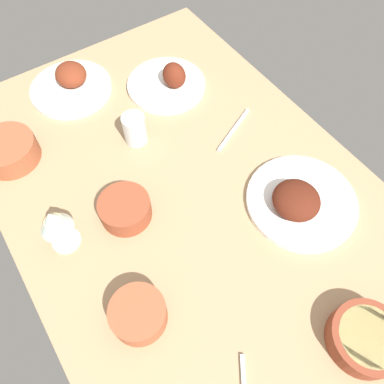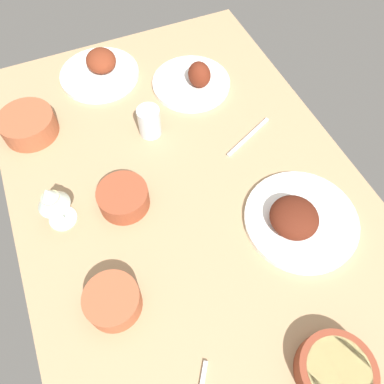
{
  "view_description": "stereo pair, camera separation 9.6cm",
  "coord_description": "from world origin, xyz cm",
  "px_view_note": "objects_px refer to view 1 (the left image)",
  "views": [
    {
      "loc": [
        41.63,
        -28.25,
        88.22
      ],
      "look_at": [
        0.0,
        0.0,
        6.0
      ],
      "focal_mm": 35.03,
      "sensor_mm": 36.0,
      "label": 1
    },
    {
      "loc": [
        46.25,
        -19.8,
        88.22
      ],
      "look_at": [
        0.0,
        0.0,
        6.0
      ],
      "focal_mm": 35.03,
      "sensor_mm": 36.0,
      "label": 2
    }
  ],
  "objects_px": {
    "bowl_soup": "(8,150)",
    "water_tumbler": "(135,129)",
    "bowl_potatoes": "(125,209)",
    "plate_far_side": "(299,201)",
    "wine_glass": "(54,223)",
    "bowl_pasta": "(366,338)",
    "plate_center_main": "(71,83)",
    "spoon_loose": "(234,130)",
    "bowl_sauce": "(138,314)",
    "plate_near_viewer": "(169,82)"
  },
  "relations": [
    {
      "from": "plate_near_viewer",
      "to": "bowl_sauce",
      "type": "relative_size",
      "value": 2.01
    },
    {
      "from": "wine_glass",
      "to": "spoon_loose",
      "type": "bearing_deg",
      "value": 95.28
    },
    {
      "from": "plate_near_viewer",
      "to": "water_tumbler",
      "type": "xyz_separation_m",
      "value": [
        0.13,
        -0.19,
        0.02
      ]
    },
    {
      "from": "bowl_pasta",
      "to": "wine_glass",
      "type": "distance_m",
      "value": 0.71
    },
    {
      "from": "plate_near_viewer",
      "to": "water_tumbler",
      "type": "distance_m",
      "value": 0.23
    },
    {
      "from": "plate_far_side",
      "to": "plate_center_main",
      "type": "bearing_deg",
      "value": -157.41
    },
    {
      "from": "bowl_sauce",
      "to": "wine_glass",
      "type": "bearing_deg",
      "value": -167.63
    },
    {
      "from": "water_tumbler",
      "to": "spoon_loose",
      "type": "bearing_deg",
      "value": 62.66
    },
    {
      "from": "water_tumbler",
      "to": "spoon_loose",
      "type": "relative_size",
      "value": 0.49
    },
    {
      "from": "bowl_soup",
      "to": "bowl_potatoes",
      "type": "relative_size",
      "value": 1.21
    },
    {
      "from": "plate_near_viewer",
      "to": "water_tumbler",
      "type": "height_order",
      "value": "same"
    },
    {
      "from": "plate_far_side",
      "to": "bowl_potatoes",
      "type": "relative_size",
      "value": 2.2
    },
    {
      "from": "plate_far_side",
      "to": "bowl_soup",
      "type": "height_order",
      "value": "plate_far_side"
    },
    {
      "from": "plate_center_main",
      "to": "water_tumbler",
      "type": "bearing_deg",
      "value": 12.39
    },
    {
      "from": "bowl_sauce",
      "to": "bowl_pasta",
      "type": "distance_m",
      "value": 0.47
    },
    {
      "from": "bowl_soup",
      "to": "wine_glass",
      "type": "distance_m",
      "value": 0.33
    },
    {
      "from": "plate_near_viewer",
      "to": "water_tumbler",
      "type": "relative_size",
      "value": 2.72
    },
    {
      "from": "plate_center_main",
      "to": "bowl_pasta",
      "type": "xyz_separation_m",
      "value": [
        1.04,
        0.18,
        0.01
      ]
    },
    {
      "from": "plate_far_side",
      "to": "wine_glass",
      "type": "distance_m",
      "value": 0.59
    },
    {
      "from": "bowl_potatoes",
      "to": "water_tumbler",
      "type": "height_order",
      "value": "water_tumbler"
    },
    {
      "from": "spoon_loose",
      "to": "plate_far_side",
      "type": "bearing_deg",
      "value": 61.93
    },
    {
      "from": "bowl_soup",
      "to": "wine_glass",
      "type": "relative_size",
      "value": 1.12
    },
    {
      "from": "plate_center_main",
      "to": "bowl_soup",
      "type": "xyz_separation_m",
      "value": [
        0.16,
        -0.25,
        0.01
      ]
    },
    {
      "from": "bowl_pasta",
      "to": "bowl_potatoes",
      "type": "height_order",
      "value": "bowl_potatoes"
    },
    {
      "from": "plate_far_side",
      "to": "spoon_loose",
      "type": "height_order",
      "value": "plate_far_side"
    },
    {
      "from": "plate_far_side",
      "to": "bowl_sauce",
      "type": "relative_size",
      "value": 2.32
    },
    {
      "from": "bowl_potatoes",
      "to": "water_tumbler",
      "type": "relative_size",
      "value": 1.43
    },
    {
      "from": "bowl_sauce",
      "to": "spoon_loose",
      "type": "relative_size",
      "value": 0.66
    },
    {
      "from": "bowl_pasta",
      "to": "plate_far_side",
      "type": "bearing_deg",
      "value": 160.45
    },
    {
      "from": "bowl_potatoes",
      "to": "water_tumbler",
      "type": "distance_m",
      "value": 0.25
    },
    {
      "from": "bowl_pasta",
      "to": "water_tumbler",
      "type": "xyz_separation_m",
      "value": [
        -0.74,
        -0.12,
        0.02
      ]
    },
    {
      "from": "water_tumbler",
      "to": "bowl_potatoes",
      "type": "bearing_deg",
      "value": -35.59
    },
    {
      "from": "bowl_pasta",
      "to": "spoon_loose",
      "type": "relative_size",
      "value": 0.83
    },
    {
      "from": "spoon_loose",
      "to": "bowl_potatoes",
      "type": "bearing_deg",
      "value": -14.48
    },
    {
      "from": "plate_center_main",
      "to": "bowl_pasta",
      "type": "bearing_deg",
      "value": 10.07
    },
    {
      "from": "bowl_sauce",
      "to": "plate_center_main",
      "type": "bearing_deg",
      "value": 166.32
    },
    {
      "from": "bowl_sauce",
      "to": "wine_glass",
      "type": "distance_m",
      "value": 0.27
    },
    {
      "from": "plate_far_side",
      "to": "bowl_potatoes",
      "type": "height_order",
      "value": "plate_far_side"
    },
    {
      "from": "bowl_pasta",
      "to": "wine_glass",
      "type": "relative_size",
      "value": 1.09
    },
    {
      "from": "bowl_soup",
      "to": "bowl_potatoes",
      "type": "bearing_deg",
      "value": 27.55
    },
    {
      "from": "bowl_soup",
      "to": "plate_center_main",
      "type": "bearing_deg",
      "value": 121.71
    },
    {
      "from": "plate_far_side",
      "to": "plate_center_main",
      "type": "relative_size",
      "value": 1.13
    },
    {
      "from": "bowl_sauce",
      "to": "wine_glass",
      "type": "relative_size",
      "value": 0.87
    },
    {
      "from": "bowl_sauce",
      "to": "water_tumbler",
      "type": "distance_m",
      "value": 0.5
    },
    {
      "from": "plate_near_viewer",
      "to": "bowl_pasta",
      "type": "distance_m",
      "value": 0.88
    },
    {
      "from": "water_tumbler",
      "to": "plate_far_side",
      "type": "bearing_deg",
      "value": 28.91
    },
    {
      "from": "bowl_soup",
      "to": "water_tumbler",
      "type": "height_order",
      "value": "water_tumbler"
    },
    {
      "from": "plate_near_viewer",
      "to": "spoon_loose",
      "type": "height_order",
      "value": "plate_near_viewer"
    },
    {
      "from": "wine_glass",
      "to": "bowl_potatoes",
      "type": "bearing_deg",
      "value": 83.34
    },
    {
      "from": "plate_near_viewer",
      "to": "bowl_sauce",
      "type": "height_order",
      "value": "plate_near_viewer"
    }
  ]
}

